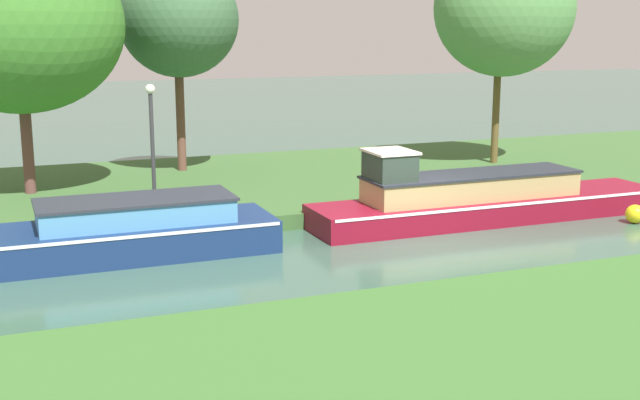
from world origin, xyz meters
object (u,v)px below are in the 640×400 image
(maroon_barge, at_px, (480,199))
(mooring_post_near, at_px, (224,207))
(willow_tree_left, at_px, (19,25))
(channel_buoy, at_px, (635,214))
(navy_narrowboat, at_px, (121,232))
(willow_tree_centre, at_px, (178,19))
(lamp_post, at_px, (152,134))
(willow_tree_right, at_px, (505,8))

(maroon_barge, xyz_separation_m, mooring_post_near, (-6.57, 1.11, 0.09))
(willow_tree_left, xyz_separation_m, channel_buoy, (14.33, -7.63, -4.77))
(navy_narrowboat, bearing_deg, willow_tree_centre, 68.46)
(willow_tree_centre, bearing_deg, willow_tree_left, -156.12)
(navy_narrowboat, xyz_separation_m, lamp_post, (1.16, 2.22, 1.85))
(mooring_post_near, bearing_deg, willow_tree_left, 131.48)
(maroon_barge, relative_size, lamp_post, 3.06)
(maroon_barge, bearing_deg, willow_tree_right, 52.56)
(willow_tree_right, distance_m, mooring_post_near, 12.56)
(maroon_barge, height_order, willow_tree_right, willow_tree_right)
(maroon_barge, distance_m, willow_tree_right, 8.46)
(lamp_post, bearing_deg, willow_tree_centre, 70.93)
(willow_tree_centre, height_order, mooring_post_near, willow_tree_centre)
(maroon_barge, height_order, lamp_post, lamp_post)
(channel_buoy, bearing_deg, willow_tree_centre, 134.53)
(navy_narrowboat, bearing_deg, willow_tree_left, 105.17)
(navy_narrowboat, relative_size, willow_tree_centre, 1.06)
(willow_tree_left, bearing_deg, channel_buoy, -28.04)
(maroon_barge, distance_m, willow_tree_centre, 11.02)
(maroon_barge, bearing_deg, willow_tree_centre, 127.07)
(maroon_barge, distance_m, mooring_post_near, 6.66)
(mooring_post_near, bearing_deg, lamp_post, 142.94)
(willow_tree_centre, relative_size, channel_buoy, 13.56)
(lamp_post, relative_size, mooring_post_near, 6.18)
(willow_tree_right, bearing_deg, navy_narrowboat, -157.84)
(navy_narrowboat, height_order, lamp_post, lamp_post)
(lamp_post, height_order, mooring_post_near, lamp_post)
(maroon_barge, bearing_deg, lamp_post, 164.55)
(willow_tree_centre, relative_size, willow_tree_right, 0.89)
(mooring_post_near, distance_m, channel_buoy, 10.51)
(willow_tree_left, relative_size, willow_tree_right, 0.95)
(lamp_post, relative_size, channel_buoy, 6.60)
(maroon_barge, xyz_separation_m, lamp_post, (-8.03, 2.22, 1.82))
(maroon_barge, bearing_deg, mooring_post_near, 170.38)
(lamp_post, bearing_deg, maroon_barge, -15.45)
(lamp_post, distance_m, mooring_post_near, 2.53)
(willow_tree_left, bearing_deg, mooring_post_near, -48.52)
(maroon_barge, bearing_deg, channel_buoy, -26.21)
(willow_tree_right, height_order, mooring_post_near, willow_tree_right)
(lamp_post, bearing_deg, mooring_post_near, -37.06)
(lamp_post, xyz_separation_m, channel_buoy, (11.57, -3.96, -2.15))
(navy_narrowboat, bearing_deg, maroon_barge, -0.00)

